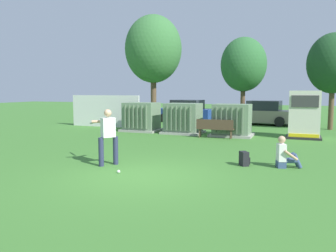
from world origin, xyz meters
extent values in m
plane|color=#3D752D|center=(0.00, 0.00, 0.00)|extent=(96.00, 96.00, 0.00)
cube|color=silver|center=(-7.66, 10.50, 1.00)|extent=(4.80, 0.12, 2.00)
cube|color=#9E9B93|center=(-4.49, 9.24, 0.06)|extent=(2.10, 1.70, 0.12)
cube|color=slate|center=(-4.49, 9.24, 0.87)|extent=(1.80, 1.40, 1.50)
cube|color=#5B7056|center=(-5.13, 8.48, 0.87)|extent=(0.06, 0.12, 1.27)
cube|color=#5B7056|center=(-4.87, 8.48, 0.87)|extent=(0.06, 0.12, 1.27)
cube|color=#5B7056|center=(-4.62, 8.48, 0.87)|extent=(0.06, 0.12, 1.27)
cube|color=#5B7056|center=(-4.36, 8.48, 0.87)|extent=(0.06, 0.12, 1.27)
cube|color=#5B7056|center=(-4.11, 8.48, 0.87)|extent=(0.06, 0.12, 1.27)
cube|color=#5B7056|center=(-3.85, 8.48, 0.87)|extent=(0.06, 0.12, 1.27)
cube|color=#9E9B93|center=(-1.95, 9.12, 0.06)|extent=(2.10, 1.70, 0.12)
cube|color=slate|center=(-1.95, 9.12, 0.87)|extent=(1.80, 1.40, 1.50)
cube|color=#5B7056|center=(-2.59, 8.36, 0.87)|extent=(0.06, 0.12, 1.27)
cube|color=#5B7056|center=(-2.33, 8.36, 0.87)|extent=(0.06, 0.12, 1.27)
cube|color=#5B7056|center=(-2.08, 8.36, 0.87)|extent=(0.06, 0.12, 1.27)
cube|color=#5B7056|center=(-1.82, 8.36, 0.87)|extent=(0.06, 0.12, 1.27)
cube|color=#5B7056|center=(-1.57, 8.36, 0.87)|extent=(0.06, 0.12, 1.27)
cube|color=#5B7056|center=(-1.31, 8.36, 0.87)|extent=(0.06, 0.12, 1.27)
cube|color=#9E9B93|center=(0.70, 9.01, 0.06)|extent=(2.10, 1.70, 0.12)
cube|color=slate|center=(0.70, 9.01, 0.87)|extent=(1.80, 1.40, 1.50)
cube|color=#5B7056|center=(0.06, 8.25, 0.87)|extent=(0.06, 0.12, 1.27)
cube|color=#5B7056|center=(0.32, 8.25, 0.87)|extent=(0.06, 0.12, 1.27)
cube|color=#5B7056|center=(0.57, 8.25, 0.87)|extent=(0.06, 0.12, 1.27)
cube|color=#5B7056|center=(0.83, 8.25, 0.87)|extent=(0.06, 0.12, 1.27)
cube|color=#5B7056|center=(1.08, 8.25, 0.87)|extent=(0.06, 0.12, 1.27)
cube|color=#5B7056|center=(1.34, 8.25, 0.87)|extent=(0.06, 0.12, 1.27)
cube|color=#262626|center=(4.10, 9.50, 0.05)|extent=(1.60, 1.40, 0.10)
cube|color=beige|center=(4.10, 9.50, 1.20)|extent=(1.40, 1.20, 2.20)
cube|color=#383838|center=(4.10, 8.88, 1.81)|extent=(1.19, 0.04, 0.55)
cube|color=yellow|center=(4.10, 8.88, 0.20)|extent=(1.33, 0.04, 0.16)
cube|color=#4C3828|center=(0.09, 8.00, 0.45)|extent=(1.81, 0.45, 0.05)
cube|color=#4C3828|center=(0.09, 7.82, 0.70)|extent=(1.80, 0.09, 0.44)
cylinder|color=#4C3828|center=(-0.68, 8.12, 0.21)|extent=(0.06, 0.06, 0.42)
cylinder|color=#4C3828|center=(0.85, 8.16, 0.21)|extent=(0.06, 0.06, 0.42)
cylinder|color=#4C3828|center=(-0.68, 7.84, 0.21)|extent=(0.06, 0.06, 0.42)
cylinder|color=#4C3828|center=(0.85, 7.88, 0.21)|extent=(0.06, 0.06, 0.42)
cylinder|color=#282D4C|center=(-1.70, 0.64, 0.44)|extent=(0.16, 0.16, 0.88)
cylinder|color=#282D4C|center=(-1.42, 1.03, 0.44)|extent=(0.16, 0.16, 0.88)
cube|color=white|center=(-1.56, 0.84, 1.18)|extent=(0.43, 0.47, 0.60)
sphere|color=tan|center=(-1.56, 0.84, 1.62)|extent=(0.23, 0.23, 0.23)
cylinder|color=tan|center=(-1.92, 0.98, 1.34)|extent=(0.49, 0.39, 0.09)
cylinder|color=tan|center=(-1.81, 1.13, 1.34)|extent=(0.23, 0.54, 0.09)
cylinder|color=#B2B2B7|center=(-2.42, 1.45, 1.27)|extent=(0.73, 0.54, 0.21)
sphere|color=#B2B2B7|center=(-2.08, 1.20, 1.34)|extent=(0.08, 0.08, 0.08)
sphere|color=white|center=(-0.76, 0.06, 0.04)|extent=(0.09, 0.09, 0.09)
cube|color=#384C75|center=(3.44, 2.46, 0.10)|extent=(0.33, 0.40, 0.20)
cube|color=white|center=(3.44, 2.46, 0.46)|extent=(0.32, 0.41, 0.52)
sphere|color=tan|center=(3.44, 2.46, 0.85)|extent=(0.22, 0.22, 0.22)
cylinder|color=#384C75|center=(3.62, 2.63, 0.22)|extent=(0.47, 0.26, 0.13)
cylinder|color=#384C75|center=(3.83, 2.70, 0.23)|extent=(0.32, 0.20, 0.46)
cylinder|color=#384C75|center=(3.68, 2.44, 0.22)|extent=(0.47, 0.26, 0.13)
cylinder|color=#384C75|center=(3.90, 2.51, 0.23)|extent=(0.32, 0.20, 0.46)
cylinder|color=tan|center=(3.58, 2.75, 0.42)|extent=(0.42, 0.20, 0.32)
cylinder|color=tan|center=(3.72, 2.31, 0.42)|extent=(0.42, 0.20, 0.32)
cube|color=black|center=(2.36, 2.31, 0.22)|extent=(0.34, 0.38, 0.44)
cube|color=black|center=(2.47, 2.38, 0.15)|extent=(0.17, 0.22, 0.22)
cylinder|color=brown|center=(-5.72, 13.74, 1.59)|extent=(0.39, 0.39, 3.18)
ellipsoid|color=#387038|center=(-5.72, 13.74, 5.15)|extent=(3.91, 3.91, 4.64)
cylinder|color=brown|center=(0.19, 15.49, 1.25)|extent=(0.31, 0.31, 2.51)
ellipsoid|color=#2D6633|center=(0.19, 15.49, 4.06)|extent=(3.08, 3.08, 3.66)
cylinder|color=brown|center=(5.58, 13.94, 1.20)|extent=(0.29, 0.29, 2.39)
ellipsoid|color=#1E4723|center=(5.58, 13.94, 3.88)|extent=(2.94, 2.94, 3.50)
cube|color=navy|center=(-3.95, 15.51, 0.58)|extent=(4.38, 2.21, 0.80)
cube|color=#262B33|center=(-3.81, 15.49, 1.30)|extent=(2.28, 1.81, 0.64)
cylinder|color=black|center=(-5.35, 14.82, 0.32)|extent=(0.66, 0.30, 0.64)
cylinder|color=black|center=(-5.14, 16.51, 0.32)|extent=(0.66, 0.30, 0.64)
cylinder|color=black|center=(-2.77, 14.50, 0.32)|extent=(0.66, 0.30, 0.64)
cylinder|color=black|center=(-2.56, 16.19, 0.32)|extent=(0.66, 0.30, 0.64)
cube|color=gray|center=(1.47, 15.58, 0.58)|extent=(4.34, 2.08, 0.80)
cube|color=#262B33|center=(1.62, 15.57, 1.30)|extent=(2.24, 1.75, 0.64)
cylinder|color=black|center=(0.10, 14.86, 0.32)|extent=(0.66, 0.28, 0.64)
cylinder|color=black|center=(0.25, 16.55, 0.32)|extent=(0.66, 0.28, 0.64)
cylinder|color=black|center=(2.69, 14.62, 0.32)|extent=(0.66, 0.28, 0.64)
cylinder|color=black|center=(2.85, 16.31, 0.32)|extent=(0.66, 0.28, 0.64)
camera|label=1|loc=(3.94, -8.15, 2.32)|focal=36.38mm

